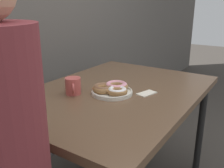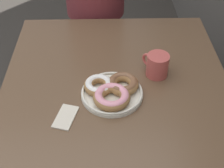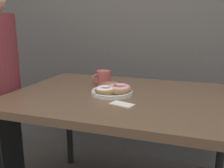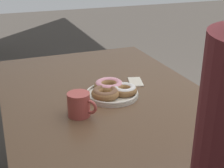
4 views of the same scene
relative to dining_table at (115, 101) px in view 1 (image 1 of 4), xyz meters
name	(u,v)px [view 1 (image 1 of 4)]	position (x,y,z in m)	size (l,w,h in m)	color
wall_back	(28,0)	(0.00, 0.73, 0.60)	(8.00, 0.05, 2.60)	#56514C
dining_table	(115,101)	(0.00, 0.00, 0.00)	(1.29, 0.92, 0.77)	brown
donut_plate	(112,89)	(-0.06, -0.02, 0.10)	(0.26, 0.26, 0.06)	silver
coffee_mug	(73,86)	(-0.19, 0.17, 0.12)	(0.11, 0.11, 0.10)	#B74C47
napkin	(147,93)	(0.04, -0.19, 0.07)	(0.13, 0.09, 0.01)	beige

